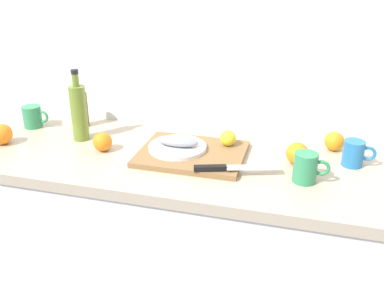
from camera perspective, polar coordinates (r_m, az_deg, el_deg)
back_wall at (r=1.81m, az=-0.16°, el=12.89°), size 3.20×0.05×2.50m
kitchen_counter at (r=1.86m, az=-2.90°, el=-14.15°), size 2.00×0.60×0.90m
cutting_board at (r=1.61m, az=0.00°, el=-1.31°), size 0.39×0.31×0.02m
white_plate at (r=1.62m, az=-1.93°, el=-0.44°), size 0.22×0.22×0.01m
fish_fillet at (r=1.61m, az=-1.95°, el=0.39°), size 0.16×0.07×0.04m
chef_knife at (r=1.46m, az=4.49°, el=-3.16°), size 0.28×0.12×0.02m
lemon_0 at (r=1.65m, az=4.78°, el=0.80°), size 0.06×0.06×0.06m
olive_oil_bottle at (r=1.78m, az=-14.72°, el=4.15°), size 0.06×0.06×0.29m
coffee_mug_0 at (r=1.46m, az=14.85°, el=-3.03°), size 0.12×0.08×0.10m
coffee_mug_1 at (r=2.00m, az=-20.29°, el=3.42°), size 0.12×0.08×0.09m
coffee_mug_2 at (r=1.63m, az=20.66°, el=-1.16°), size 0.11×0.07×0.09m
orange_0 at (r=1.86m, az=-23.86°, el=1.19°), size 0.08×0.08×0.08m
orange_1 at (r=1.58m, az=13.75°, el=-1.24°), size 0.08×0.08×0.08m
orange_2 at (r=1.68m, az=-11.74°, el=0.28°), size 0.07×0.07×0.07m
orange_3 at (r=1.73m, az=18.29°, el=0.35°), size 0.07×0.07×0.07m
pepper_mill at (r=1.93m, az=-14.34°, el=4.40°), size 0.05×0.05×0.15m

